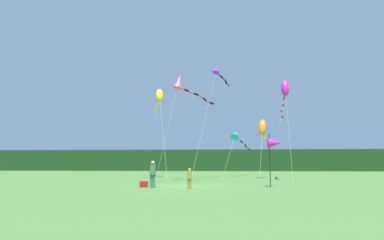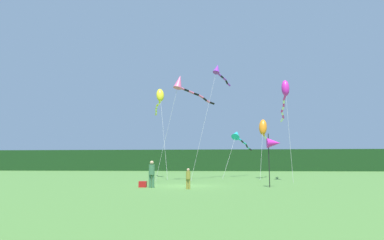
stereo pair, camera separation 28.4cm
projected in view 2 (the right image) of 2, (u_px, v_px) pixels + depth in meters
ground_plane at (185, 186)px, 23.59m from camera, size 120.00×120.00×0.00m
distant_treeline at (209, 160)px, 68.32m from camera, size 108.00×3.01×4.33m
person_adult at (152, 173)px, 22.01m from camera, size 0.39×0.39×1.77m
person_child at (188, 177)px, 20.84m from camera, size 0.28×0.28×1.29m
cooler_box at (143, 184)px, 22.29m from camera, size 0.50×0.39×0.41m
banner_flag_pole at (274, 144)px, 22.66m from camera, size 0.90×0.70×3.64m
kite_orange at (263, 129)px, 35.39m from camera, size 2.05×7.11×6.37m
kite_yellow at (160, 97)px, 38.10m from camera, size 3.13×8.90×10.18m
kite_cyan at (238, 136)px, 40.27m from camera, size 4.07×10.93×5.77m
kite_magenta at (285, 94)px, 31.74m from camera, size 1.30×9.42×9.43m
kite_rainbow at (183, 85)px, 31.92m from camera, size 5.09×6.17×10.09m
kite_purple at (218, 71)px, 35.98m from camera, size 3.98×7.56×12.33m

